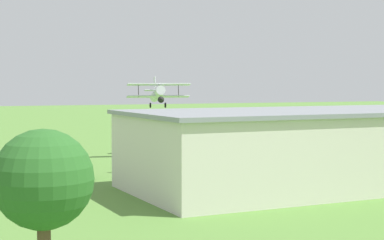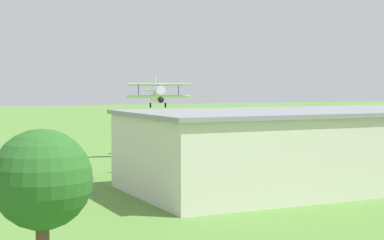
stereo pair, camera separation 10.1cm
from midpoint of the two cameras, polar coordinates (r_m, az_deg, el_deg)
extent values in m
plane|color=#568438|center=(81.21, -4.21, -3.27)|extent=(400.00, 400.00, 0.00)
cube|color=beige|center=(58.29, 10.35, -2.64)|extent=(32.55, 16.34, 6.53)
cube|color=gray|center=(58.04, 10.38, 0.74)|extent=(33.17, 16.97, 0.35)
cube|color=#384251|center=(64.66, 6.40, -2.56)|extent=(10.00, 0.54, 5.35)
cylinder|color=silver|center=(80.70, -3.13, 2.32)|extent=(2.28, 5.92, 2.15)
cone|color=black|center=(77.61, -2.78, 1.86)|extent=(0.96, 0.98, 0.92)
cube|color=silver|center=(80.07, -3.06, 2.11)|extent=(7.95, 2.78, 0.34)
cube|color=silver|center=(79.44, -3.00, 3.18)|extent=(7.95, 2.78, 0.34)
cube|color=silver|center=(82.98, -3.37, 3.39)|extent=(0.36, 1.31, 1.48)
cube|color=silver|center=(83.17, -3.39, 2.66)|extent=(2.73, 1.40, 0.24)
cylinder|color=black|center=(80.28, -3.76, 1.31)|extent=(0.26, 0.66, 0.64)
cylinder|color=black|center=(80.57, -2.42, 1.32)|extent=(0.26, 0.66, 0.64)
cylinder|color=#332D28|center=(79.42, -4.82, 2.63)|extent=(0.15, 0.37, 1.58)
cylinder|color=#332D28|center=(80.17, -1.25, 2.65)|extent=(0.15, 0.37, 1.58)
cube|color=#B7B7BC|center=(77.61, 13.90, -3.15)|extent=(1.87, 4.14, 0.73)
cube|color=#2D3842|center=(77.55, 13.91, -2.69)|extent=(1.62, 2.33, 0.52)
cylinder|color=black|center=(77.07, 15.05, -3.48)|extent=(0.23, 0.64, 0.64)
cylinder|color=black|center=(76.01, 13.97, -3.56)|extent=(0.23, 0.64, 0.64)
cylinder|color=black|center=(79.30, 13.83, -3.28)|extent=(0.23, 0.64, 0.64)
cylinder|color=black|center=(78.26, 12.76, -3.35)|extent=(0.23, 0.64, 0.64)
cube|color=#1E6B38|center=(63.18, -10.11, -4.52)|extent=(2.06, 4.27, 0.78)
cube|color=#2D3842|center=(63.09, -10.11, -3.91)|extent=(1.74, 2.42, 0.58)
cylinder|color=black|center=(62.02, -9.04, -5.02)|extent=(0.26, 0.65, 0.64)
cylinder|color=black|center=(61.70, -10.72, -5.08)|extent=(0.26, 0.65, 0.64)
cylinder|color=black|center=(64.78, -9.52, -4.67)|extent=(0.26, 0.65, 0.64)
cylinder|color=black|center=(64.47, -11.13, -4.73)|extent=(0.26, 0.65, 0.64)
cube|color=white|center=(63.41, -16.16, -4.59)|extent=(1.88, 4.28, 0.75)
cube|color=#2D3842|center=(63.32, -16.17, -3.97)|extent=(1.60, 2.42, 0.62)
cylinder|color=black|center=(62.20, -15.15, -5.07)|extent=(0.24, 0.65, 0.64)
cylinder|color=black|center=(61.93, -16.73, -5.13)|extent=(0.24, 0.65, 0.64)
cylinder|color=black|center=(65.00, -15.61, -4.72)|extent=(0.24, 0.65, 0.64)
cylinder|color=#72338C|center=(66.73, -6.74, -4.32)|extent=(0.44, 0.44, 0.86)
cylinder|color=#72338C|center=(66.64, -6.75, -3.70)|extent=(0.52, 0.52, 0.61)
sphere|color=#9E704C|center=(66.59, -6.75, -3.34)|extent=(0.23, 0.23, 0.23)
cylinder|color=beige|center=(77.51, 9.30, -3.31)|extent=(0.42, 0.42, 0.82)
cylinder|color=#3F3F47|center=(77.44, 9.30, -2.80)|extent=(0.50, 0.50, 0.58)
sphere|color=#9E704C|center=(77.40, 9.30, -2.50)|extent=(0.22, 0.22, 0.22)
sphere|color=#286023|center=(29.05, -13.19, -5.16)|extent=(4.48, 4.48, 4.48)
camera|label=1|loc=(0.05, -90.04, 0.00)|focal=59.97mm
camera|label=2|loc=(0.05, 89.96, 0.00)|focal=59.97mm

